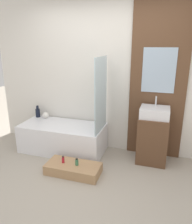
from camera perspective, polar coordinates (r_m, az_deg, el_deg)
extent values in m
plane|color=#A39989|center=(2.91, -6.57, -21.94)|extent=(12.00, 12.00, 0.00)
cube|color=silver|center=(3.78, 2.59, 9.18)|extent=(4.20, 0.06, 2.60)
cube|color=brown|center=(3.61, 15.91, 8.14)|extent=(0.88, 0.03, 2.60)
cube|color=#9EB2C6|center=(3.57, 16.09, 10.37)|extent=(0.50, 0.01, 0.69)
cube|color=white|center=(3.95, -8.62, -6.63)|extent=(1.46, 0.69, 0.49)
cube|color=silver|center=(3.86, -8.78, -3.38)|extent=(1.14, 0.48, 0.01)
cube|color=silver|center=(3.43, 1.30, 4.49)|extent=(0.01, 0.62, 1.17)
cube|color=#A87F56|center=(3.36, -5.96, -14.50)|extent=(0.80, 0.38, 0.15)
cube|color=brown|center=(3.64, 14.54, -6.97)|extent=(0.46, 0.44, 0.75)
cube|color=white|center=(3.48, 15.11, -0.10)|extent=(0.44, 0.35, 0.16)
cylinder|color=silver|center=(3.53, 15.40, 2.80)|extent=(0.02, 0.02, 0.15)
cylinder|color=black|center=(4.35, -14.95, -0.25)|extent=(0.09, 0.09, 0.16)
cylinder|color=black|center=(4.31, -15.07, 1.16)|extent=(0.05, 0.05, 0.07)
sphere|color=silver|center=(4.25, -13.04, -0.78)|extent=(0.12, 0.12, 0.12)
cylinder|color=#B21928|center=(3.36, -8.60, -12.29)|extent=(0.04, 0.04, 0.09)
cylinder|color=black|center=(3.33, -8.64, -11.48)|extent=(0.02, 0.02, 0.02)
cylinder|color=#38704C|center=(3.27, -5.03, -12.97)|extent=(0.05, 0.05, 0.09)
cylinder|color=black|center=(3.25, -5.05, -12.17)|extent=(0.03, 0.03, 0.02)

